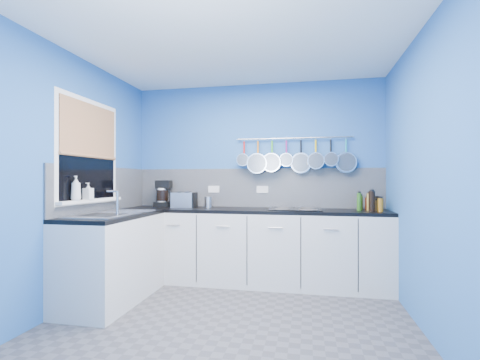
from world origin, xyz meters
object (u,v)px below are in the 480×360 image
(soap_bottle_a, at_px, (76,188))
(soap_bottle_b, at_px, (88,191))
(toaster, at_px, (184,200))
(coffee_maker, at_px, (163,194))
(paper_towel, at_px, (162,197))
(hob, at_px, (295,209))
(canister, at_px, (208,202))

(soap_bottle_a, height_order, soap_bottle_b, soap_bottle_a)
(soap_bottle_a, height_order, toaster, soap_bottle_a)
(soap_bottle_b, distance_m, toaster, 1.22)
(coffee_maker, height_order, toaster, coffee_maker)
(soap_bottle_b, bearing_deg, toaster, 58.13)
(soap_bottle_a, bearing_deg, coffee_maker, 75.15)
(soap_bottle_b, xyz_separation_m, coffee_maker, (0.34, 1.08, -0.06))
(paper_towel, relative_size, coffee_maker, 0.71)
(paper_towel, distance_m, hob, 1.73)
(hob, bearing_deg, soap_bottle_b, -154.30)
(coffee_maker, bearing_deg, soap_bottle_b, -114.79)
(soap_bottle_b, height_order, toaster, soap_bottle_b)
(soap_bottle_a, distance_m, hob, 2.39)
(coffee_maker, bearing_deg, paper_towel, -103.27)
(hob, bearing_deg, toaster, 178.32)
(coffee_maker, xyz_separation_m, toaster, (0.31, -0.05, -0.08))
(soap_bottle_b, relative_size, toaster, 0.58)
(toaster, relative_size, hob, 0.49)
(toaster, xyz_separation_m, canister, (0.32, 0.01, -0.03))
(canister, bearing_deg, soap_bottle_a, -128.05)
(soap_bottle_b, distance_m, canister, 1.43)
(soap_bottle_a, bearing_deg, toaster, 62.26)
(canister, distance_m, hob, 1.10)
(coffee_maker, bearing_deg, toaster, -16.72)
(paper_towel, relative_size, toaster, 0.83)
(soap_bottle_a, xyz_separation_m, soap_bottle_b, (0.00, 0.19, -0.03))
(canister, bearing_deg, soap_bottle_b, -132.72)
(soap_bottle_a, distance_m, toaster, 1.39)
(canister, xyz_separation_m, hob, (1.09, -0.06, -0.06))
(soap_bottle_a, height_order, coffee_maker, soap_bottle_a)
(soap_bottle_b, height_order, coffee_maker, coffee_maker)
(soap_bottle_b, height_order, canister, soap_bottle_b)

